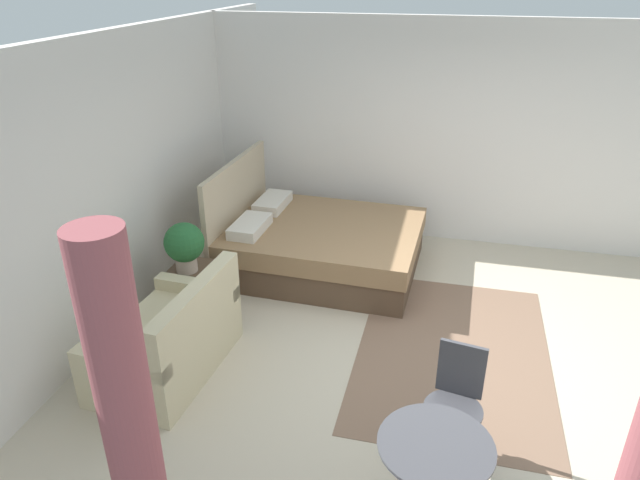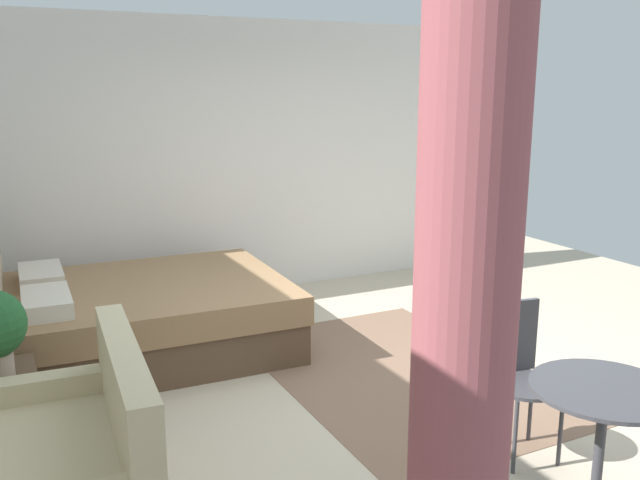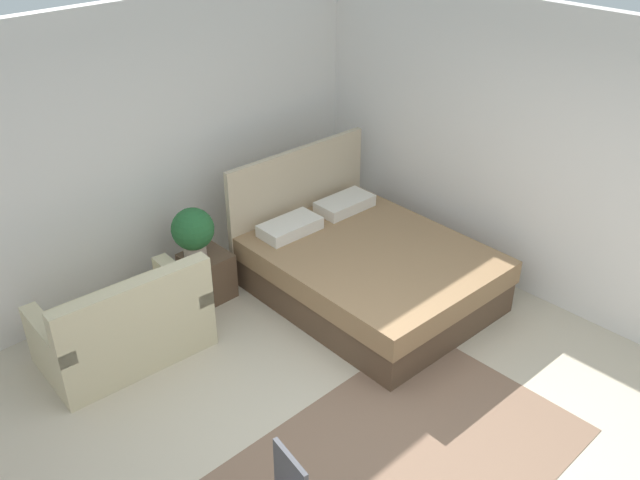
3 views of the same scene
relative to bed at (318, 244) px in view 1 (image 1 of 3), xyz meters
The scene contains 11 objects.
ground_plane 2.03m from the bed, 138.08° to the right, with size 8.46×9.02×0.02m, color beige.
wall_back 2.48m from the bed, 131.71° to the left, with size 8.46×0.12×2.73m, color silver.
wall_right 2.11m from the bed, 47.11° to the right, with size 0.12×6.02×2.73m, color silver.
area_rug 2.10m from the bed, 129.17° to the right, with size 2.56×1.72×0.01m, color #7F604C.
bed is the anchor object (origin of this frame).
couch 2.29m from the bed, 159.82° to the left, with size 1.40×0.92×0.89m.
nightstand 1.53m from the bed, 136.96° to the left, with size 0.41×0.42×0.46m.
potted_plant 1.67m from the bed, 139.08° to the left, with size 0.40×0.40×0.51m.
balcony_table 3.55m from the bed, 154.75° to the right, with size 0.70×0.70×0.70m.
cafe_chair_near_window 3.00m from the bed, 146.98° to the right, with size 0.48×0.48×0.88m.
curtain_right 4.06m from the bed, behind, with size 0.26×0.26×2.28m.
Camera 1 is at (-4.31, -0.11, 3.24)m, focal length 32.11 mm.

